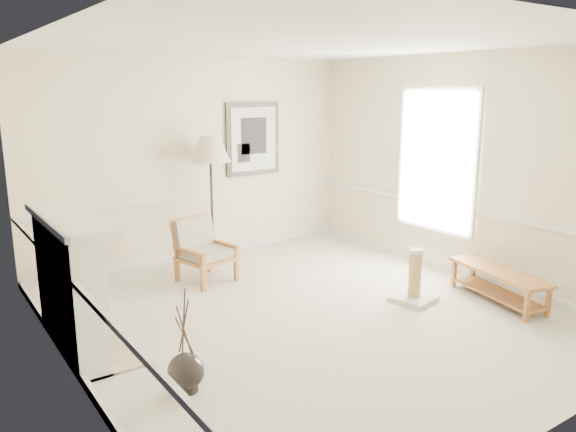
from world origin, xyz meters
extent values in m
plane|color=silver|center=(0.00, 0.00, 0.00)|extent=(5.50, 5.50, 0.00)
cube|color=#F3E3BE|center=(0.00, 2.75, 1.45)|extent=(5.00, 0.04, 2.90)
cube|color=#F3E3BE|center=(0.00, -2.75, 1.45)|extent=(5.00, 0.04, 2.90)
cube|color=#F3E3BE|center=(-2.50, 0.00, 1.45)|extent=(0.04, 5.50, 2.90)
cube|color=#F3E3BE|center=(2.50, 0.00, 1.45)|extent=(0.04, 5.50, 2.90)
cube|color=white|center=(0.00, 0.00, 2.90)|extent=(5.00, 5.50, 0.04)
cube|color=white|center=(0.00, 2.73, 0.05)|extent=(4.95, 0.04, 0.10)
cube|color=white|center=(0.00, 2.73, 0.90)|extent=(4.95, 0.04, 0.05)
cube|color=white|center=(2.46, 0.40, 1.50)|extent=(0.03, 1.20, 1.80)
cube|color=white|center=(2.45, 0.40, 1.50)|extent=(0.05, 1.34, 1.94)
cube|color=black|center=(0.95, 2.72, 1.70)|extent=(0.92, 0.04, 1.10)
cube|color=white|center=(0.95, 2.69, 1.70)|extent=(0.78, 0.01, 0.96)
cube|color=black|center=(0.95, 2.69, 1.75)|extent=(0.45, 0.01, 0.55)
cube|color=white|center=(-2.36, 0.60, 0.62)|extent=(0.28, 1.50, 1.25)
cube|color=white|center=(-2.31, 0.60, 1.28)|extent=(0.46, 1.64, 0.06)
cube|color=#C6B28E|center=(-2.21, 0.60, 0.55)|extent=(0.02, 1.05, 0.95)
cube|color=black|center=(-2.20, 0.60, 0.42)|extent=(0.02, 0.62, 0.58)
cube|color=#AD8439|center=(-2.20, 0.60, 0.16)|extent=(0.01, 0.66, 0.05)
cube|color=#C6B28E|center=(-2.20, 0.60, 0.01)|extent=(0.60, 1.50, 0.03)
sphere|color=black|center=(-1.80, -0.73, 0.18)|extent=(0.31, 0.31, 0.31)
cylinder|color=black|center=(-1.80, -0.73, 0.04)|extent=(0.20, 0.20, 0.09)
cylinder|color=black|center=(-1.80, -0.73, 0.58)|extent=(0.06, 0.12, 0.48)
cylinder|color=black|center=(-1.80, -0.73, 0.54)|extent=(0.08, 0.15, 0.40)
cylinder|color=black|center=(-1.80, -0.73, 0.61)|extent=(0.04, 0.07, 0.57)
cube|color=#A27234|center=(-0.63, 1.32, 0.17)|extent=(0.06, 0.06, 0.33)
cube|color=#A27234|center=(-0.75, 1.85, 0.17)|extent=(0.06, 0.06, 0.33)
cube|color=#A27234|center=(-0.10, 1.43, 0.17)|extent=(0.06, 0.06, 0.33)
cube|color=#A27234|center=(-0.21, 1.97, 0.17)|extent=(0.06, 0.06, 0.33)
cube|color=#A27234|center=(-0.42, 1.64, 0.31)|extent=(0.73, 0.73, 0.04)
cube|color=#A27234|center=(-0.48, 1.92, 0.58)|extent=(0.63, 0.27, 0.48)
cube|color=#A27234|center=(-0.69, 1.59, 0.46)|extent=(0.18, 0.61, 0.04)
cube|color=#A27234|center=(-0.16, 1.70, 0.46)|extent=(0.18, 0.61, 0.04)
cube|color=beige|center=(-0.42, 1.64, 0.39)|extent=(0.66, 0.66, 0.11)
cube|color=beige|center=(-0.47, 1.87, 0.60)|extent=(0.58, 0.28, 0.43)
cylinder|color=black|center=(0.06, 2.40, 0.02)|extent=(0.29, 0.29, 0.03)
cylinder|color=black|center=(0.06, 2.40, 0.84)|extent=(0.04, 0.04, 1.63)
cone|color=beige|center=(0.06, 2.40, 1.63)|extent=(0.75, 0.75, 0.36)
cube|color=#A27234|center=(2.08, -0.94, 0.36)|extent=(0.67, 1.37, 0.04)
cube|color=#A27234|center=(2.08, -0.94, 0.09)|extent=(0.59, 1.27, 0.03)
cube|color=#A27234|center=(1.80, -1.49, 0.17)|extent=(0.06, 0.06, 0.34)
cube|color=#A27234|center=(2.10, -1.56, 0.17)|extent=(0.06, 0.06, 0.34)
cube|color=#A27234|center=(2.06, -0.31, 0.17)|extent=(0.06, 0.06, 0.34)
cube|color=#A27234|center=(2.36, -0.38, 0.17)|extent=(0.06, 0.06, 0.34)
cube|color=white|center=(1.26, -0.38, 0.03)|extent=(0.54, 0.54, 0.06)
cylinder|color=tan|center=(1.26, -0.38, 0.32)|extent=(0.14, 0.14, 0.53)
cylinder|color=white|center=(1.26, -0.38, 0.61)|extent=(0.17, 0.17, 0.04)
camera|label=1|loc=(-3.50, -4.68, 2.43)|focal=35.00mm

